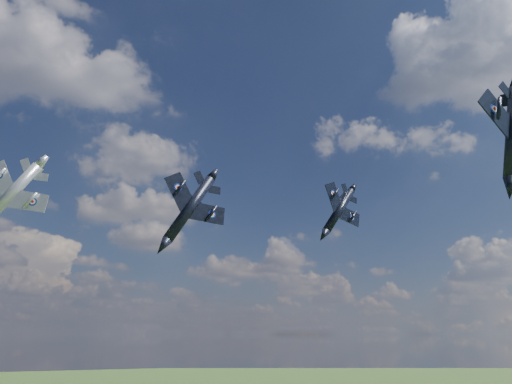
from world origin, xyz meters
name	(u,v)px	position (x,y,z in m)	size (l,w,h in m)	color
jet_lead_navy	(190,208)	(-4.45, 15.65, 81.90)	(11.05, 15.41, 3.19)	black
jet_high_navy	(339,210)	(27.29, 27.78, 87.32)	(11.34, 15.81, 3.27)	black
jet_left_silver	(9,196)	(-27.76, 21.51, 82.76)	(10.79, 15.04, 3.11)	#96989F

